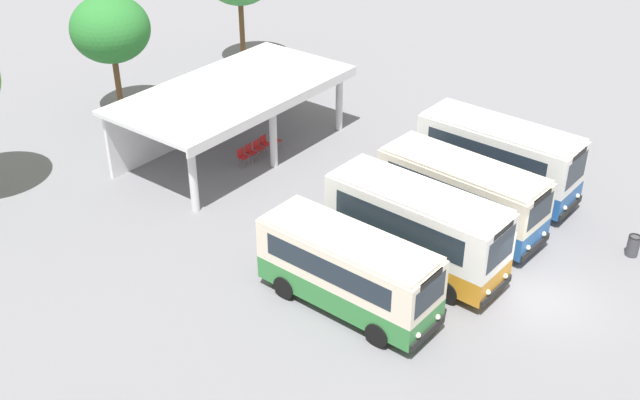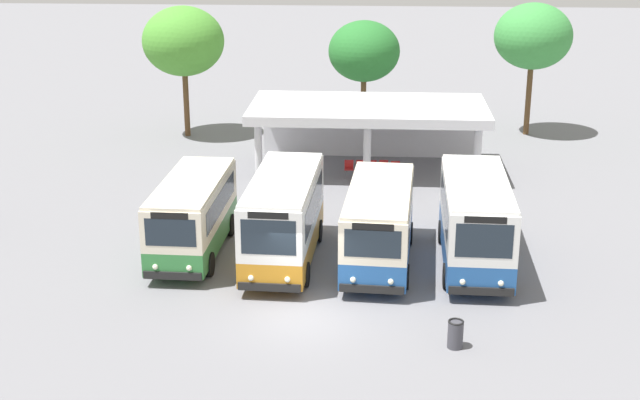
{
  "view_description": "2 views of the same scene",
  "coord_description": "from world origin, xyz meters",
  "px_view_note": "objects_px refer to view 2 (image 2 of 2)",
  "views": [
    {
      "loc": [
        -22.63,
        -7.42,
        17.43
      ],
      "look_at": [
        -1.26,
        9.19,
        1.4
      ],
      "focal_mm": 43.34,
      "sensor_mm": 36.0,
      "label": 1
    },
    {
      "loc": [
        2.27,
        -26.15,
        13.01
      ],
      "look_at": [
        0.07,
        7.06,
        1.69
      ],
      "focal_mm": 49.72,
      "sensor_mm": 36.0,
      "label": 2
    }
  ],
  "objects_px": {
    "city_bus_second_in_row": "(284,216)",
    "city_bus_middle_cream": "(379,222)",
    "waiting_chair_second_from_end": "(361,167)",
    "waiting_chair_fifth_seat": "(395,168)",
    "city_bus_nearest_orange": "(193,213)",
    "city_bus_fourth_amber": "(475,219)",
    "waiting_chair_fourth_seat": "(384,167)",
    "waiting_chair_end_by_column": "(349,167)",
    "litter_bin_apron": "(455,334)",
    "waiting_chair_middle_seat": "(372,167)"
  },
  "relations": [
    {
      "from": "waiting_chair_end_by_column",
      "to": "waiting_chair_fourth_seat",
      "type": "distance_m",
      "value": 1.71
    },
    {
      "from": "city_bus_middle_cream",
      "to": "waiting_chair_end_by_column",
      "type": "bearing_deg",
      "value": 97.79
    },
    {
      "from": "waiting_chair_end_by_column",
      "to": "litter_bin_apron",
      "type": "relative_size",
      "value": 0.96
    },
    {
      "from": "city_bus_second_in_row",
      "to": "city_bus_fourth_amber",
      "type": "height_order",
      "value": "city_bus_second_in_row"
    },
    {
      "from": "city_bus_second_in_row",
      "to": "waiting_chair_middle_seat",
      "type": "height_order",
      "value": "city_bus_second_in_row"
    },
    {
      "from": "city_bus_nearest_orange",
      "to": "litter_bin_apron",
      "type": "distance_m",
      "value": 11.84
    },
    {
      "from": "waiting_chair_second_from_end",
      "to": "litter_bin_apron",
      "type": "height_order",
      "value": "litter_bin_apron"
    },
    {
      "from": "city_bus_nearest_orange",
      "to": "city_bus_fourth_amber",
      "type": "xyz_separation_m",
      "value": [
        10.67,
        -0.39,
        0.17
      ]
    },
    {
      "from": "waiting_chair_end_by_column",
      "to": "waiting_chair_middle_seat",
      "type": "xyz_separation_m",
      "value": [
        1.14,
        0.03,
        0.0
      ]
    },
    {
      "from": "waiting_chair_fifth_seat",
      "to": "litter_bin_apron",
      "type": "bearing_deg",
      "value": -84.76
    },
    {
      "from": "city_bus_nearest_orange",
      "to": "litter_bin_apron",
      "type": "bearing_deg",
      "value": -36.35
    },
    {
      "from": "city_bus_nearest_orange",
      "to": "city_bus_fourth_amber",
      "type": "relative_size",
      "value": 0.94
    },
    {
      "from": "waiting_chair_end_by_column",
      "to": "city_bus_second_in_row",
      "type": "bearing_deg",
      "value": -100.78
    },
    {
      "from": "city_bus_middle_cream",
      "to": "waiting_chair_fourth_seat",
      "type": "height_order",
      "value": "city_bus_middle_cream"
    },
    {
      "from": "waiting_chair_fifth_seat",
      "to": "waiting_chair_second_from_end",
      "type": "bearing_deg",
      "value": 177.61
    },
    {
      "from": "waiting_chair_second_from_end",
      "to": "waiting_chair_fourth_seat",
      "type": "relative_size",
      "value": 1.0
    },
    {
      "from": "city_bus_nearest_orange",
      "to": "waiting_chair_fifth_seat",
      "type": "relative_size",
      "value": 7.94
    },
    {
      "from": "city_bus_fourth_amber",
      "to": "waiting_chair_second_from_end",
      "type": "xyz_separation_m",
      "value": [
        -4.47,
        10.73,
        -1.3
      ]
    },
    {
      "from": "waiting_chair_middle_seat",
      "to": "waiting_chair_fourth_seat",
      "type": "bearing_deg",
      "value": 5.68
    },
    {
      "from": "city_bus_nearest_orange",
      "to": "waiting_chair_middle_seat",
      "type": "bearing_deg",
      "value": 56.81
    },
    {
      "from": "city_bus_second_in_row",
      "to": "waiting_chair_fifth_seat",
      "type": "distance_m",
      "value": 11.74
    },
    {
      "from": "city_bus_fourth_amber",
      "to": "waiting_chair_fourth_seat",
      "type": "relative_size",
      "value": 8.4
    },
    {
      "from": "city_bus_nearest_orange",
      "to": "waiting_chair_fourth_seat",
      "type": "height_order",
      "value": "city_bus_nearest_orange"
    },
    {
      "from": "waiting_chair_fourth_seat",
      "to": "city_bus_nearest_orange",
      "type": "bearing_deg",
      "value": -125.19
    },
    {
      "from": "city_bus_second_in_row",
      "to": "city_bus_middle_cream",
      "type": "xyz_separation_m",
      "value": [
        3.56,
        0.03,
        -0.18
      ]
    },
    {
      "from": "waiting_chair_second_from_end",
      "to": "waiting_chair_fifth_seat",
      "type": "xyz_separation_m",
      "value": [
        1.71,
        -0.07,
        0.0
      ]
    },
    {
      "from": "city_bus_nearest_orange",
      "to": "city_bus_fourth_amber",
      "type": "bearing_deg",
      "value": -2.11
    },
    {
      "from": "waiting_chair_end_by_column",
      "to": "litter_bin_apron",
      "type": "distance_m",
      "value": 17.72
    },
    {
      "from": "city_bus_nearest_orange",
      "to": "waiting_chair_end_by_column",
      "type": "xyz_separation_m",
      "value": [
        5.63,
        10.32,
        -1.13
      ]
    },
    {
      "from": "waiting_chair_second_from_end",
      "to": "litter_bin_apron",
      "type": "bearing_deg",
      "value": -79.25
    },
    {
      "from": "waiting_chair_second_from_end",
      "to": "waiting_chair_fifth_seat",
      "type": "relative_size",
      "value": 1.0
    },
    {
      "from": "city_bus_fourth_amber",
      "to": "waiting_chair_fifth_seat",
      "type": "height_order",
      "value": "city_bus_fourth_amber"
    },
    {
      "from": "city_bus_middle_cream",
      "to": "waiting_chair_fifth_seat",
      "type": "distance_m",
      "value": 10.88
    },
    {
      "from": "city_bus_fourth_amber",
      "to": "waiting_chair_end_by_column",
      "type": "distance_m",
      "value": 11.91
    },
    {
      "from": "city_bus_fourth_amber",
      "to": "waiting_chair_middle_seat",
      "type": "bearing_deg",
      "value": 109.97
    },
    {
      "from": "waiting_chair_second_from_end",
      "to": "waiting_chair_fourth_seat",
      "type": "xyz_separation_m",
      "value": [
        1.14,
        0.07,
        0.0
      ]
    },
    {
      "from": "city_bus_fourth_amber",
      "to": "litter_bin_apron",
      "type": "bearing_deg",
      "value": -100.18
    },
    {
      "from": "city_bus_second_in_row",
      "to": "waiting_chair_fourth_seat",
      "type": "distance_m",
      "value": 11.67
    },
    {
      "from": "waiting_chair_middle_seat",
      "to": "litter_bin_apron",
      "type": "bearing_deg",
      "value": -81.08
    },
    {
      "from": "city_bus_middle_cream",
      "to": "waiting_chair_second_from_end",
      "type": "bearing_deg",
      "value": 94.81
    },
    {
      "from": "waiting_chair_fourth_seat",
      "to": "waiting_chair_end_by_column",
      "type": "bearing_deg",
      "value": -177.19
    },
    {
      "from": "waiting_chair_middle_seat",
      "to": "waiting_chair_second_from_end",
      "type": "bearing_deg",
      "value": -178.93
    },
    {
      "from": "city_bus_fourth_amber",
      "to": "waiting_chair_middle_seat",
      "type": "relative_size",
      "value": 8.4
    },
    {
      "from": "waiting_chair_fourth_seat",
      "to": "litter_bin_apron",
      "type": "xyz_separation_m",
      "value": [
        2.15,
        -17.38,
        -0.07
      ]
    },
    {
      "from": "waiting_chair_end_by_column",
      "to": "litter_bin_apron",
      "type": "height_order",
      "value": "litter_bin_apron"
    },
    {
      "from": "waiting_chair_second_from_end",
      "to": "waiting_chair_middle_seat",
      "type": "bearing_deg",
      "value": 1.07
    },
    {
      "from": "city_bus_second_in_row",
      "to": "waiting_chair_fifth_seat",
      "type": "bearing_deg",
      "value": 68.12
    },
    {
      "from": "waiting_chair_end_by_column",
      "to": "waiting_chair_middle_seat",
      "type": "bearing_deg",
      "value": 1.37
    },
    {
      "from": "city_bus_second_in_row",
      "to": "waiting_chair_second_from_end",
      "type": "relative_size",
      "value": 8.39
    },
    {
      "from": "waiting_chair_end_by_column",
      "to": "city_bus_fourth_amber",
      "type": "bearing_deg",
      "value": -64.8
    }
  ]
}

